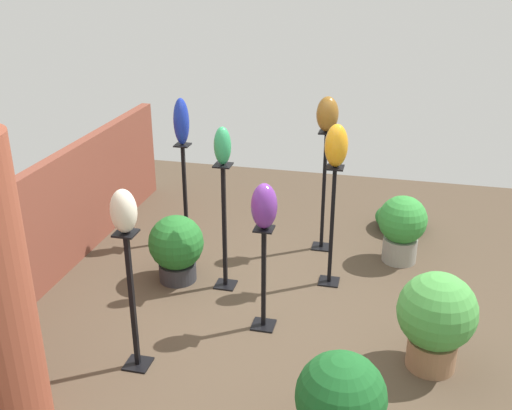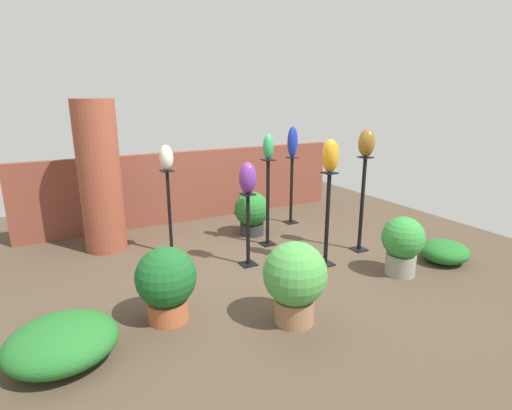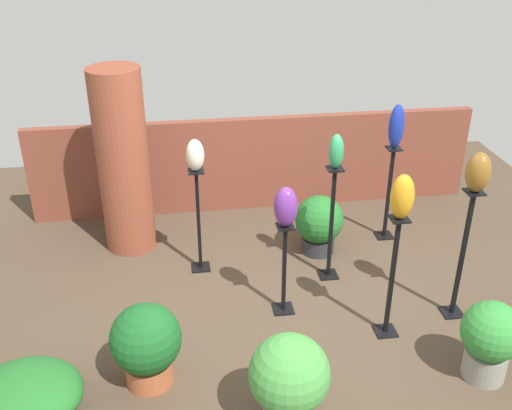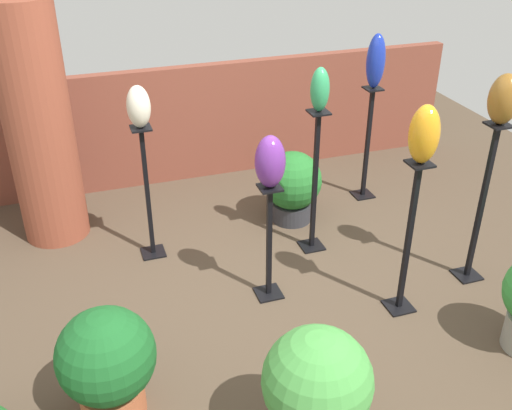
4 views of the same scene
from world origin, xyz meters
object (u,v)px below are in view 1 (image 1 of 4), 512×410
(art_vase_bronze, at_px, (327,114))
(potted_plant_front_right, at_px, (436,317))
(pedestal_ivory, at_px, (133,307))
(potted_plant_back_center, at_px, (176,246))
(potted_plant_mid_left, at_px, (340,403))
(art_vase_amber, at_px, (336,146))
(art_vase_cobalt, at_px, (181,121))
(pedestal_violet, at_px, (264,283))
(potted_plant_near_pillar, at_px, (402,226))
(art_vase_jade, at_px, (222,146))
(art_vase_violet, at_px, (264,206))
(pedestal_jade, at_px, (224,232))
(pedestal_amber, at_px, (332,232))
(pedestal_bronze, at_px, (324,196))
(art_vase_ivory, at_px, (124,211))
(pedestal_cobalt, at_px, (185,198))

(art_vase_bronze, bearing_deg, potted_plant_front_right, -148.83)
(potted_plant_front_right, bearing_deg, pedestal_ivory, 103.20)
(potted_plant_back_center, relative_size, potted_plant_mid_left, 0.92)
(art_vase_amber, distance_m, art_vase_cobalt, 1.79)
(pedestal_violet, bearing_deg, potted_plant_back_center, 59.80)
(art_vase_bronze, height_order, art_vase_amber, art_vase_bronze)
(potted_plant_mid_left, bearing_deg, potted_plant_near_pillar, -6.98)
(art_vase_bronze, xyz_separation_m, potted_plant_near_pillar, (-0.11, -0.85, -1.12))
(art_vase_jade, bearing_deg, pedestal_ivory, 165.85)
(pedestal_ivory, bearing_deg, potted_plant_near_pillar, -41.19)
(art_vase_amber, distance_m, potted_plant_back_center, 1.85)
(art_vase_cobalt, relative_size, art_vase_violet, 1.29)
(pedestal_jade, xyz_separation_m, pedestal_violet, (-0.59, -0.52, -0.15))
(pedestal_amber, height_order, pedestal_violet, pedestal_amber)
(pedestal_bronze, bearing_deg, potted_plant_near_pillar, -97.33)
(art_vase_cobalt, height_order, potted_plant_back_center, art_vase_cobalt)
(pedestal_ivory, height_order, art_vase_amber, art_vase_amber)
(pedestal_jade, xyz_separation_m, pedestal_amber, (0.30, -0.99, -0.02))
(art_vase_jade, distance_m, art_vase_violet, 0.84)
(pedestal_ivory, distance_m, art_vase_jade, 1.66)
(art_vase_ivory, bearing_deg, pedestal_ivory, 0.00)
(art_vase_violet, distance_m, potted_plant_back_center, 1.41)
(art_vase_jade, distance_m, potted_plant_front_right, 2.32)
(pedestal_ivory, relative_size, potted_plant_mid_left, 1.57)
(potted_plant_mid_left, bearing_deg, art_vase_jade, 34.89)
(art_vase_cobalt, bearing_deg, potted_plant_mid_left, -143.70)
(pedestal_ivory, bearing_deg, pedestal_jade, -14.15)
(pedestal_cobalt, height_order, art_vase_amber, art_vase_amber)
(art_vase_amber, bearing_deg, potted_plant_front_right, -139.76)
(potted_plant_back_center, bearing_deg, pedestal_bronze, -51.60)
(art_vase_ivory, bearing_deg, art_vase_jade, -14.15)
(pedestal_bronze, xyz_separation_m, potted_plant_front_right, (-1.86, -1.13, -0.16))
(pedestal_jade, relative_size, art_vase_amber, 3.13)
(pedestal_amber, height_order, potted_plant_front_right, pedestal_amber)
(art_vase_jade, height_order, art_vase_amber, art_vase_amber)
(pedestal_ivory, distance_m, pedestal_bronze, 2.66)
(pedestal_jade, xyz_separation_m, potted_plant_back_center, (0.00, 0.50, -0.21))
(art_vase_bronze, bearing_deg, pedestal_amber, -166.46)
(art_vase_violet, bearing_deg, potted_plant_front_right, -99.14)
(pedestal_bronze, height_order, art_vase_bronze, art_vase_bronze)
(art_vase_jade, xyz_separation_m, art_vase_cobalt, (0.87, 0.71, -0.05))
(art_vase_bronze, xyz_separation_m, art_vase_cobalt, (-0.17, 1.52, -0.13))
(art_vase_violet, xyz_separation_m, potted_plant_mid_left, (-1.30, -0.80, -0.75))
(art_vase_violet, distance_m, potted_plant_front_right, 1.60)
(art_vase_jade, height_order, potted_plant_mid_left, art_vase_jade)
(pedestal_jade, distance_m, potted_plant_near_pillar, 1.91)
(pedestal_amber, relative_size, potted_plant_mid_left, 1.63)
(art_vase_ivory, bearing_deg, potted_plant_back_center, 6.71)
(pedestal_jade, bearing_deg, art_vase_cobalt, 39.17)
(art_vase_violet, relative_size, potted_plant_front_right, 0.48)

